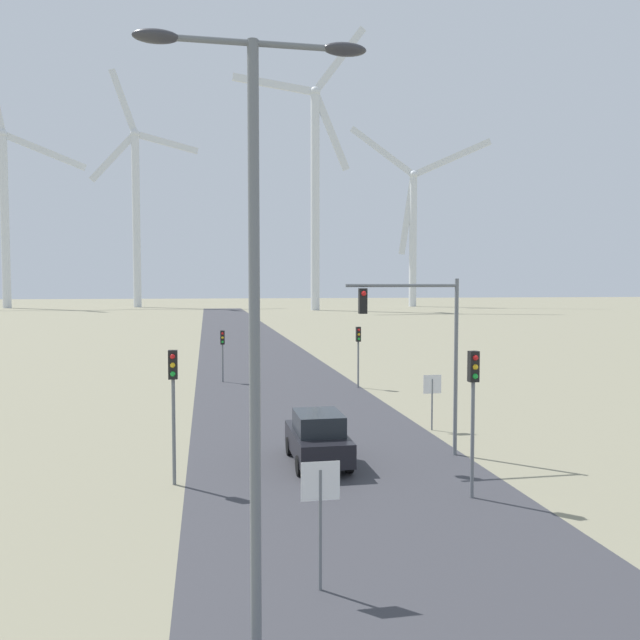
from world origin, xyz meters
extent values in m
cube|color=#38383D|center=(0.00, 48.00, 0.00)|extent=(10.00, 240.00, 0.01)
cylinder|color=slate|center=(-3.55, 7.08, 5.01)|extent=(0.18, 0.18, 10.01)
cylinder|color=slate|center=(-3.55, 7.08, 9.96)|extent=(2.90, 0.10, 0.10)
ellipsoid|color=#333338|center=(-5.00, 7.08, 9.96)|extent=(0.70, 0.32, 0.20)
ellipsoid|color=#333338|center=(-2.10, 7.08, 9.96)|extent=(0.70, 0.32, 0.20)
cylinder|color=slate|center=(-2.06, 9.46, 1.25)|extent=(0.07, 0.07, 2.50)
cube|color=white|center=(-2.06, 9.45, 2.27)|extent=(0.81, 0.01, 0.81)
cube|color=red|center=(-2.06, 9.46, 2.27)|extent=(0.76, 0.02, 0.76)
cylinder|color=slate|center=(5.23, 22.51, 1.11)|extent=(0.07, 0.07, 2.22)
cube|color=white|center=(5.23, 22.49, 1.99)|extent=(0.81, 0.01, 0.81)
cube|color=red|center=(5.23, 22.51, 1.99)|extent=(0.76, 0.02, 0.76)
cylinder|color=slate|center=(-5.34, 16.94, 2.12)|extent=(0.11, 0.11, 4.23)
cube|color=black|center=(-5.34, 16.94, 3.78)|extent=(0.28, 0.24, 0.90)
sphere|color=red|center=(-5.34, 16.81, 4.05)|extent=(0.16, 0.16, 0.16)
sphere|color=gold|center=(-5.34, 16.81, 3.78)|extent=(0.16, 0.16, 0.16)
sphere|color=green|center=(-5.34, 16.81, 3.51)|extent=(0.16, 0.16, 0.16)
cylinder|color=slate|center=(3.33, 14.13, 2.17)|extent=(0.11, 0.11, 4.33)
cube|color=black|center=(3.33, 14.13, 3.88)|extent=(0.28, 0.24, 0.90)
sphere|color=red|center=(3.33, 14.00, 4.15)|extent=(0.16, 0.16, 0.16)
sphere|color=gold|center=(3.33, 14.00, 3.88)|extent=(0.16, 0.16, 0.16)
sphere|color=green|center=(3.33, 14.00, 3.61)|extent=(0.16, 0.16, 0.16)
cylinder|color=slate|center=(-3.29, 37.72, 1.67)|extent=(0.11, 0.11, 3.33)
cube|color=black|center=(-3.29, 37.72, 2.88)|extent=(0.28, 0.24, 0.90)
sphere|color=red|center=(-3.29, 37.59, 3.15)|extent=(0.16, 0.16, 0.16)
sphere|color=gold|center=(-3.29, 37.59, 2.88)|extent=(0.16, 0.16, 0.16)
sphere|color=green|center=(-3.29, 37.59, 2.61)|extent=(0.16, 0.16, 0.16)
cylinder|color=slate|center=(4.78, 33.93, 1.86)|extent=(0.11, 0.11, 3.72)
cube|color=black|center=(4.78, 33.93, 3.27)|extent=(0.28, 0.24, 0.90)
sphere|color=red|center=(4.78, 33.80, 3.54)|extent=(0.16, 0.16, 0.16)
sphere|color=gold|center=(4.78, 33.80, 3.27)|extent=(0.16, 0.16, 0.16)
sphere|color=green|center=(4.78, 33.80, 3.00)|extent=(0.16, 0.16, 0.16)
cylinder|color=slate|center=(4.66, 18.61, 3.24)|extent=(0.14, 0.14, 6.48)
cylinder|color=slate|center=(2.59, 18.61, 6.23)|extent=(4.13, 0.12, 0.12)
cube|color=black|center=(1.15, 18.61, 5.68)|extent=(0.28, 0.24, 0.90)
sphere|color=red|center=(1.15, 18.47, 5.95)|extent=(0.18, 0.18, 0.18)
cube|color=black|center=(-0.51, 18.43, 0.73)|extent=(1.82, 4.11, 0.80)
cube|color=#1E2328|center=(-0.51, 18.28, 1.48)|extent=(1.57, 2.11, 0.70)
cylinder|color=black|center=(-1.33, 19.70, 0.33)|extent=(0.22, 0.66, 0.66)
cylinder|color=black|center=(0.32, 19.70, 0.33)|extent=(0.22, 0.66, 0.66)
cylinder|color=black|center=(-1.33, 17.16, 0.33)|extent=(0.22, 0.66, 0.66)
cylinder|color=black|center=(0.32, 17.16, 0.33)|extent=(0.22, 0.66, 0.66)
cylinder|color=silver|center=(-58.45, 182.07, 23.72)|extent=(2.20, 2.20, 47.44)
sphere|color=silver|center=(-58.45, 182.07, 47.44)|extent=(2.60, 2.60, 2.60)
cube|color=silver|center=(-47.80, 184.03, 43.47)|extent=(20.80, 4.30, 9.18)
cylinder|color=silver|center=(-23.68, 182.48, 24.55)|extent=(2.20, 2.20, 49.09)
sphere|color=silver|center=(-23.68, 182.48, 49.09)|extent=(2.60, 2.60, 2.60)
cube|color=silver|center=(-29.64, 181.11, 41.98)|extent=(12.53, 3.35, 14.41)
cube|color=silver|center=(-14.70, 184.55, 47.36)|extent=(17.15, 4.41, 5.00)
cube|color=silver|center=(-26.70, 181.78, 57.94)|extent=(7.40, 2.16, 17.07)
cylinder|color=silver|center=(22.67, 151.54, 26.99)|extent=(2.20, 2.20, 53.97)
sphere|color=silver|center=(22.67, 151.54, 53.97)|extent=(2.60, 2.60, 2.60)
cube|color=silver|center=(26.78, 151.58, 44.32)|extent=(9.38, 0.61, 18.81)
cube|color=silver|center=(28.97, 151.61, 62.36)|extent=(13.27, 0.65, 16.82)
cube|color=silver|center=(12.25, 151.41, 55.23)|extent=(19.76, 0.73, 4.15)
cylinder|color=silver|center=(56.06, 174.47, 19.35)|extent=(2.20, 2.20, 38.71)
sphere|color=silver|center=(56.06, 174.47, 38.71)|extent=(2.60, 2.60, 2.60)
cube|color=silver|center=(47.34, 178.18, 46.15)|extent=(17.73, 7.90, 15.49)
cube|color=silver|center=(54.50, 175.14, 26.78)|extent=(4.80, 2.42, 22.83)
cube|color=silver|center=(66.36, 170.10, 43.20)|extent=(20.29, 8.99, 10.17)
camera|label=1|loc=(-4.30, -2.76, 6.23)|focal=35.00mm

